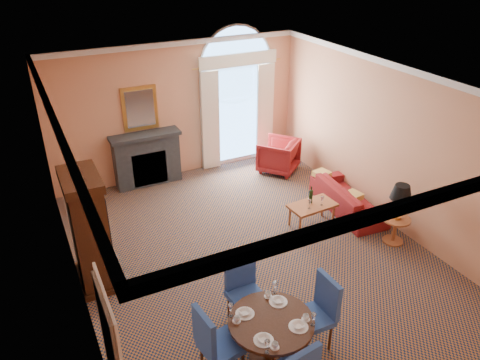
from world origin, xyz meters
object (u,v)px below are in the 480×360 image
armchair (278,156)px  coffee_table (312,206)px  armoire (89,232)px  sofa (348,198)px  dining_table (271,331)px  side_table (399,206)px

armchair → coffee_table: (-0.65, -2.43, 0.04)m
armoire → armchair: bearing=24.5°
sofa → armchair: 2.32m
dining_table → side_table: bearing=21.7°
armoire → coffee_table: size_ratio=2.07×
sofa → side_table: (0.05, -1.34, 0.50)m
armchair → side_table: size_ratio=0.75×
armoire → sofa: bearing=-0.6°
sofa → side_table: side_table is taller
dining_table → armchair: 5.90m
dining_table → armchair: (3.09, 5.03, -0.13)m
sofa → armchair: bearing=15.1°
armoire → sofa: size_ratio=1.01×
sofa → armchair: size_ratio=2.22×
armoire → dining_table: armoire is taller
coffee_table → side_table: side_table is taller
armchair → side_table: 3.67m
sofa → coffee_table: coffee_table is taller
coffee_table → sofa: bearing=4.8°
armchair → side_table: bearing=57.6°
armoire → coffee_table: (4.24, -0.20, -0.52)m
armchair → coffee_table: bearing=36.0°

